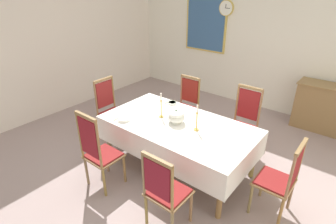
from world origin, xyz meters
TOP-DOWN VIEW (x-y plane):
  - ground at (0.00, 0.00)m, footprint 6.45×5.84m
  - back_wall at (0.00, 2.96)m, footprint 6.45×0.08m
  - left_wall at (-3.26, 0.00)m, footprint 0.08×5.84m
  - dining_table at (0.00, -0.03)m, footprint 2.19×1.18m
  - tablecloth at (0.00, -0.03)m, footprint 2.21×1.20m
  - chair_south_a at (-0.56, -1.03)m, footprint 0.44×0.42m
  - chair_north_a at (-0.56, 0.96)m, footprint 0.44×0.42m
  - chair_south_b at (0.57, -1.02)m, footprint 0.44×0.42m
  - chair_north_b at (0.57, 0.97)m, footprint 0.44×0.42m
  - chair_head_west at (-1.50, -0.03)m, footprint 0.42×0.44m
  - chair_head_east at (1.50, -0.03)m, footprint 0.42×0.44m
  - soup_tureen at (-0.04, -0.03)m, footprint 0.26×0.26m
  - candlestick_west at (-0.31, -0.03)m, footprint 0.07×0.07m
  - candlestick_east at (0.31, -0.03)m, footprint 0.07×0.07m
  - bowl_near_left at (-0.48, 0.45)m, footprint 0.15×0.15m
  - bowl_near_right at (-0.67, -0.46)m, footprint 0.18×0.18m
  - spoon_primary at (-0.59, 0.48)m, footprint 0.04×0.18m
  - spoon_secondary at (-0.80, -0.43)m, footprint 0.04×0.18m
  - sideboard at (1.65, 2.64)m, footprint 1.44×0.48m
  - mounted_clock at (-0.89, 2.89)m, footprint 0.33×0.06m
  - framed_painting at (-1.39, 2.90)m, footprint 1.07×0.05m

SIDE VIEW (x-z plane):
  - ground at x=0.00m, z-range -0.04..0.00m
  - sideboard at x=1.65m, z-range 0.00..0.91m
  - chair_south_b at x=0.57m, z-range 0.02..1.06m
  - chair_head_east at x=1.50m, z-range 0.02..1.07m
  - chair_north_a at x=-0.56m, z-range 0.02..1.08m
  - chair_head_west at x=-1.50m, z-range 0.01..1.10m
  - chair_north_b at x=0.57m, z-range 0.00..1.14m
  - chair_south_a at x=-0.56m, z-range 0.00..1.16m
  - tablecloth at x=0.00m, z-range 0.48..0.86m
  - dining_table at x=0.00m, z-range 0.31..1.07m
  - spoon_primary at x=-0.59m, z-range 0.76..0.77m
  - spoon_secondary at x=-0.80m, z-range 0.76..0.77m
  - bowl_near_left at x=-0.48m, z-range 0.77..0.80m
  - bowl_near_right at x=-0.67m, z-range 0.77..0.81m
  - soup_tureen at x=-0.04m, z-range 0.76..0.97m
  - candlestick_east at x=0.31m, z-range 0.73..1.11m
  - candlestick_west at x=-0.31m, z-range 0.73..1.11m
  - framed_painting at x=-1.39m, z-range 1.07..2.38m
  - back_wall at x=0.00m, z-range 0.00..3.52m
  - left_wall at x=-3.26m, z-range 0.00..3.52m
  - mounted_clock at x=-0.89m, z-range 1.91..2.24m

